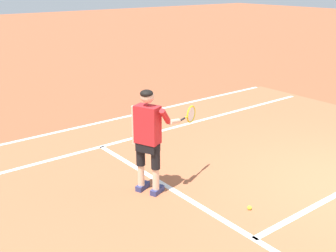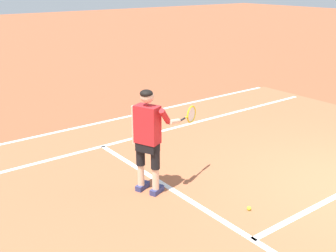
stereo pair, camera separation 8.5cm
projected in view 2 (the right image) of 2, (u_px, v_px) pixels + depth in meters
name	position (u px, v px, depth m)	size (l,w,h in m)	color
court_inner_surface	(318.00, 206.00, 6.39)	(10.98, 10.27, 0.00)	#B2603D
line_service	(253.00, 240.00, 5.56)	(8.23, 0.10, 0.01)	white
line_singles_left	(160.00, 132.00, 9.49)	(0.10, 9.87, 0.01)	white
line_doubles_left	(128.00, 116.00, 10.52)	(0.10, 9.87, 0.01)	white
tennis_player	(149.00, 134.00, 6.51)	(0.57, 1.23, 1.71)	navy
tennis_ball_near_feet	(249.00, 208.00, 6.26)	(0.07, 0.07, 0.07)	#CCE02D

